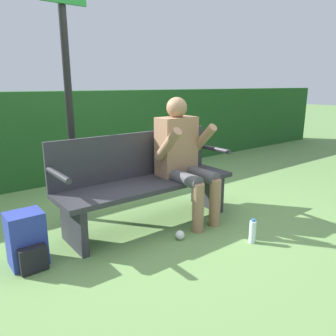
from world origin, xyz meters
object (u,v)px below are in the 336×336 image
at_px(water_bottle, 253,232).
at_px(signpost, 68,86).
at_px(backpack, 27,241).
at_px(park_bench, 145,179).
at_px(person_seated, 183,154).

height_order(water_bottle, signpost, signpost).
distance_m(backpack, signpost, 1.46).
relative_size(park_bench, person_seated, 1.46).
bearing_deg(park_bench, backpack, -174.06).
xyz_separation_m(park_bench, signpost, (-0.51, 0.51, 0.89)).
relative_size(park_bench, backpack, 4.27).
bearing_deg(person_seated, backpack, 179.91).
relative_size(person_seated, backpack, 2.92).
xyz_separation_m(water_bottle, signpost, (-1.00, 1.45, 1.23)).
bearing_deg(signpost, backpack, -136.17).
relative_size(person_seated, signpost, 0.53).
distance_m(park_bench, person_seated, 0.46).
distance_m(park_bench, water_bottle, 1.12).
bearing_deg(person_seated, water_bottle, -82.21).
height_order(person_seated, backpack, person_seated).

